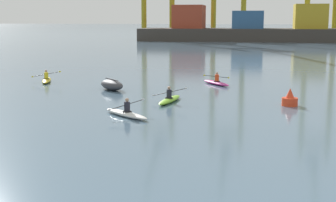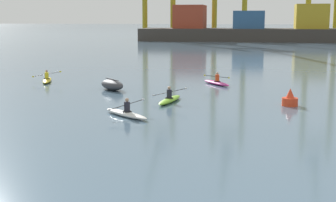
{
  "view_description": "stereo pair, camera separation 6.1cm",
  "coord_description": "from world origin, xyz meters",
  "px_view_note": "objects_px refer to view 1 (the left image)",
  "views": [
    {
      "loc": [
        5.05,
        -7.17,
        4.88
      ],
      "look_at": [
        0.47,
        17.46,
        0.6
      ],
      "focal_mm": 51.93,
      "sensor_mm": 36.0,
      "label": 1
    },
    {
      "loc": [
        5.11,
        -7.16,
        4.88
      ],
      "look_at": [
        0.47,
        17.46,
        0.6
      ],
      "focal_mm": 51.93,
      "sensor_mm": 36.0,
      "label": 2
    }
  ],
  "objects_px": {
    "channel_buoy": "(290,99)",
    "kayak_magenta": "(216,82)",
    "kayak_white": "(126,113)",
    "container_barge": "(248,29)",
    "kayak_yellow": "(47,80)",
    "capsized_dinghy": "(112,85)",
    "kayak_lime": "(170,99)"
  },
  "relations": [
    {
      "from": "capsized_dinghy",
      "to": "kayak_magenta",
      "type": "distance_m",
      "value": 7.92
    },
    {
      "from": "channel_buoy",
      "to": "kayak_white",
      "type": "height_order",
      "value": "channel_buoy"
    },
    {
      "from": "kayak_white",
      "to": "kayak_magenta",
      "type": "height_order",
      "value": "same"
    },
    {
      "from": "kayak_magenta",
      "to": "container_barge",
      "type": "bearing_deg",
      "value": 89.45
    },
    {
      "from": "channel_buoy",
      "to": "kayak_yellow",
      "type": "relative_size",
      "value": 0.29
    },
    {
      "from": "kayak_magenta",
      "to": "channel_buoy",
      "type": "bearing_deg",
      "value": -58.95
    },
    {
      "from": "kayak_lime",
      "to": "kayak_yellow",
      "type": "relative_size",
      "value": 1.01
    },
    {
      "from": "container_barge",
      "to": "kayak_yellow",
      "type": "height_order",
      "value": "container_barge"
    },
    {
      "from": "container_barge",
      "to": "capsized_dinghy",
      "type": "height_order",
      "value": "container_barge"
    },
    {
      "from": "container_barge",
      "to": "channel_buoy",
      "type": "height_order",
      "value": "container_barge"
    },
    {
      "from": "kayak_magenta",
      "to": "kayak_lime",
      "type": "bearing_deg",
      "value": -104.12
    },
    {
      "from": "channel_buoy",
      "to": "capsized_dinghy",
      "type": "bearing_deg",
      "value": 160.84
    },
    {
      "from": "container_barge",
      "to": "kayak_magenta",
      "type": "xyz_separation_m",
      "value": [
        -0.67,
        -70.85,
        -2.4
      ]
    },
    {
      "from": "container_barge",
      "to": "kayak_lime",
      "type": "distance_m",
      "value": 79.06
    },
    {
      "from": "kayak_white",
      "to": "channel_buoy",
      "type": "bearing_deg",
      "value": 29.32
    },
    {
      "from": "channel_buoy",
      "to": "kayak_magenta",
      "type": "distance_m",
      "value": 9.39
    },
    {
      "from": "container_barge",
      "to": "kayak_yellow",
      "type": "distance_m",
      "value": 73.05
    },
    {
      "from": "container_barge",
      "to": "channel_buoy",
      "type": "bearing_deg",
      "value": -86.98
    },
    {
      "from": "capsized_dinghy",
      "to": "kayak_lime",
      "type": "distance_m",
      "value": 6.35
    },
    {
      "from": "kayak_white",
      "to": "kayak_yellow",
      "type": "xyz_separation_m",
      "value": [
        -9.64,
        11.83,
        0.0
      ]
    },
    {
      "from": "kayak_yellow",
      "to": "container_barge",
      "type": "bearing_deg",
      "value": 79.15
    },
    {
      "from": "channel_buoy",
      "to": "kayak_lime",
      "type": "height_order",
      "value": "channel_buoy"
    },
    {
      "from": "container_barge",
      "to": "channel_buoy",
      "type": "distance_m",
      "value": 79.04
    },
    {
      "from": "kayak_yellow",
      "to": "capsized_dinghy",
      "type": "bearing_deg",
      "value": -26.67
    },
    {
      "from": "kayak_magenta",
      "to": "kayak_yellow",
      "type": "height_order",
      "value": "same"
    },
    {
      "from": "capsized_dinghy",
      "to": "kayak_yellow",
      "type": "distance_m",
      "value": 6.97
    },
    {
      "from": "kayak_lime",
      "to": "kayak_yellow",
      "type": "xyz_separation_m",
      "value": [
        -11.03,
        7.27,
        -0.0
      ]
    },
    {
      "from": "container_barge",
      "to": "kayak_yellow",
      "type": "relative_size",
      "value": 13.66
    },
    {
      "from": "kayak_magenta",
      "to": "kayak_yellow",
      "type": "bearing_deg",
      "value": -176.26
    },
    {
      "from": "capsized_dinghy",
      "to": "kayak_magenta",
      "type": "height_order",
      "value": "kayak_magenta"
    },
    {
      "from": "kayak_white",
      "to": "kayak_magenta",
      "type": "distance_m",
      "value": 13.14
    },
    {
      "from": "capsized_dinghy",
      "to": "kayak_white",
      "type": "bearing_deg",
      "value": -68.56
    }
  ]
}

